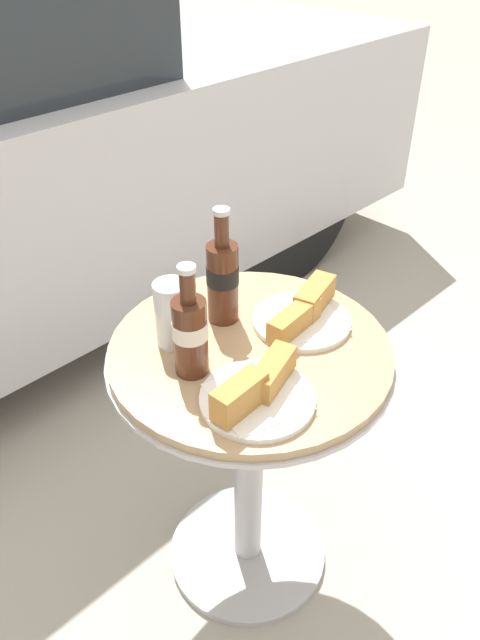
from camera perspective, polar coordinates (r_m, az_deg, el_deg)
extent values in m
plane|color=#A8A093|center=(1.75, 0.70, -20.50)|extent=(30.00, 30.00, 0.00)
cylinder|color=#B7B7BC|center=(1.74, 0.70, -20.31)|extent=(0.40, 0.40, 0.02)
cylinder|color=#B7B7BC|center=(1.47, 0.79, -13.04)|extent=(0.07, 0.07, 0.65)
cylinder|color=#B7B7BC|center=(1.25, 0.91, -3.33)|extent=(0.58, 0.58, 0.01)
cylinder|color=tan|center=(1.24, 0.92, -2.79)|extent=(0.56, 0.56, 0.02)
cylinder|color=#4C2819|center=(1.26, -1.59, 3.37)|extent=(0.06, 0.06, 0.17)
cylinder|color=black|center=(1.25, -1.61, 4.17)|extent=(0.07, 0.07, 0.04)
cylinder|color=#4C2819|center=(1.20, -1.69, 8.22)|extent=(0.03, 0.03, 0.07)
cylinder|color=silver|center=(1.18, -1.72, 9.91)|extent=(0.03, 0.03, 0.01)
cylinder|color=#4C2819|center=(1.13, -4.55, -1.59)|extent=(0.06, 0.06, 0.16)
cylinder|color=silver|center=(1.12, -4.60, -0.83)|extent=(0.07, 0.07, 0.03)
cylinder|color=#4C2819|center=(1.07, -4.83, 3.05)|extent=(0.03, 0.03, 0.06)
cylinder|color=silver|center=(1.05, -4.93, 4.70)|extent=(0.03, 0.03, 0.01)
cylinder|color=silver|center=(1.22, -6.19, -0.02)|extent=(0.06, 0.06, 0.11)
cylinder|color=silver|center=(1.21, -6.23, 0.56)|extent=(0.07, 0.07, 0.14)
cylinder|color=white|center=(1.30, 5.65, -0.09)|extent=(0.20, 0.20, 0.01)
cube|color=white|center=(1.29, 5.67, 0.16)|extent=(0.20, 0.20, 0.00)
cube|color=#B77F3D|center=(1.24, 4.99, 0.02)|extent=(0.14, 0.05, 0.05)
cube|color=#B77F3D|center=(1.31, 6.83, 2.18)|extent=(0.13, 0.08, 0.05)
cylinder|color=white|center=(1.11, 1.59, -7.24)|extent=(0.21, 0.21, 0.01)
cube|color=white|center=(1.10, 1.59, -6.98)|extent=(0.19, 0.19, 0.00)
cube|color=#B77F3D|center=(1.06, -0.06, -6.99)|extent=(0.11, 0.05, 0.06)
cube|color=#B77F3D|center=(1.11, 3.00, -4.76)|extent=(0.13, 0.08, 0.05)
cylinder|color=black|center=(3.79, -15.34, 17.90)|extent=(0.71, 0.22, 0.71)
cylinder|color=black|center=(2.62, 3.83, 11.01)|extent=(0.71, 0.22, 0.71)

